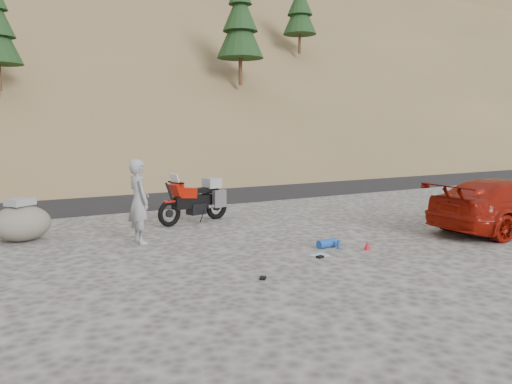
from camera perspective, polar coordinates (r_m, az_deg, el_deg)
ground at (r=11.49m, az=-1.95°, el=-5.92°), size 140.00×140.00×0.00m
road at (r=19.79m, az=-14.17°, el=-0.59°), size 120.00×7.00×0.05m
hillside at (r=51.75m, az=-24.54°, el=15.99°), size 120.00×73.00×46.72m
motorcycle at (r=14.12m, az=-6.73°, el=-0.95°), size 2.37×1.10×1.45m
man at (r=11.86m, az=-13.10°, el=-5.69°), size 0.53×0.75×1.95m
red_car at (r=14.44m, az=26.87°, el=-3.99°), size 4.73×2.08×1.35m
boulder at (r=12.89m, az=-25.24°, el=-3.15°), size 1.63×1.53×1.03m
gear_blue_mat at (r=11.20m, az=8.13°, el=-5.83°), size 0.49×0.22×0.19m
gear_bottle at (r=11.13m, az=9.42°, el=-5.96°), size 0.09×0.09×0.19m
gear_funnel at (r=11.14m, az=12.60°, el=-6.00°), size 0.17×0.17×0.19m
gear_glove_a at (r=10.34m, az=7.33°, el=-7.35°), size 0.16×0.13×0.04m
gear_glove_b at (r=8.84m, az=0.79°, el=-9.80°), size 0.17×0.17×0.05m
gear_blue_cloth at (r=10.50m, az=7.30°, el=-7.20°), size 0.37×0.29×0.01m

